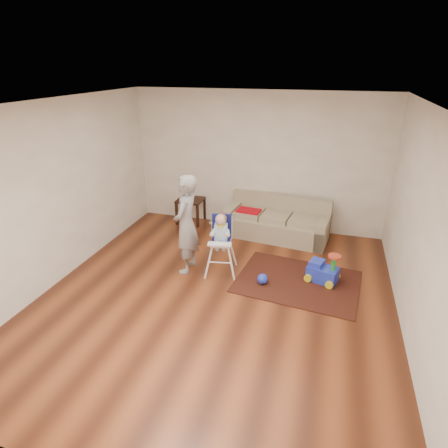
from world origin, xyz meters
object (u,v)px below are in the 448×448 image
(side_table, at_px, (191,210))
(ride_on_toy, at_px, (323,267))
(high_chair, at_px, (221,245))
(adult, at_px, (186,225))
(sofa, at_px, (276,218))
(toy_ball, at_px, (263,279))

(side_table, relative_size, ride_on_toy, 1.06)
(high_chair, height_order, adult, adult)
(sofa, relative_size, side_table, 3.94)
(sofa, distance_m, adult, 2.09)
(sofa, distance_m, ride_on_toy, 1.72)
(ride_on_toy, relative_size, adult, 0.31)
(side_table, height_order, high_chair, high_chair)
(ride_on_toy, bearing_deg, sofa, 142.08)
(ride_on_toy, bearing_deg, side_table, 167.55)
(sofa, relative_size, high_chair, 2.02)
(high_chair, relative_size, adult, 0.63)
(sofa, xyz_separation_m, ride_on_toy, (0.96, -1.42, -0.12))
(ride_on_toy, xyz_separation_m, toy_ball, (-0.88, -0.35, -0.16))
(sofa, bearing_deg, high_chair, -104.97)
(side_table, bearing_deg, high_chair, -56.30)
(sofa, height_order, toy_ball, sofa)
(sofa, relative_size, adult, 1.28)
(sofa, height_order, ride_on_toy, sofa)
(sofa, xyz_separation_m, high_chair, (-0.64, -1.59, 0.11))
(side_table, xyz_separation_m, toy_ball, (1.93, -2.00, -0.16))
(high_chair, distance_m, adult, 0.64)
(toy_ball, distance_m, adult, 1.46)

